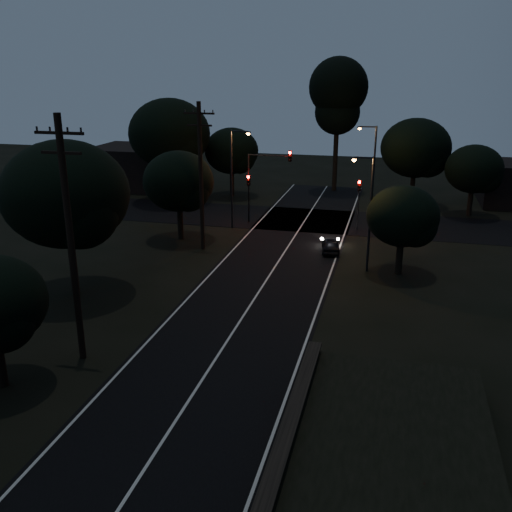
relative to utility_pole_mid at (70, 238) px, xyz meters
The scene contains 19 objects.
road_surface 18.13m from the utility_pole_mid, 69.58° to the left, with size 60.00×70.00×0.03m.
utility_pole_mid is the anchor object (origin of this frame).
utility_pole_far 17.00m from the utility_pole_mid, 90.00° to the left, with size 2.20×0.30×10.50m.
tree_left_c 8.07m from the utility_pole_mid, 121.78° to the left, with size 7.12×7.12×8.99m.
tree_left_d 19.08m from the utility_pole_mid, 96.97° to the left, with size 5.36×5.36×6.80m.
tree_far_nw 35.03m from the utility_pole_mid, 94.60° to the left, with size 5.46×5.46×6.91m.
tree_far_w 31.80m from the utility_pole_mid, 104.06° to the left, with size 7.80×7.80×9.95m.
tree_far_ne 38.05m from the utility_pole_mid, 66.40° to the left, with size 6.51×6.51×8.23m.
tree_far_e 37.78m from the utility_pole_mid, 57.69° to the left, with size 4.98×4.98×6.32m.
tree_right_a 20.66m from the utility_pole_mid, 46.47° to the left, with size 4.54×4.54×5.77m.
tall_pine 40.82m from the utility_pole_mid, 80.07° to the left, with size 6.05×6.05×13.76m.
building_left 39.72m from the utility_pole_mid, 110.73° to the left, with size 10.00×8.00×4.40m, color black.
signal_left 25.19m from the utility_pole_mid, 86.79° to the left, with size 0.28×0.35×4.10m.
signal_right 27.30m from the utility_pole_mid, 67.01° to the left, with size 0.28×0.35×4.10m.
signal_mast 25.22m from the utility_pole_mid, 82.96° to the left, with size 3.70×0.35×6.25m.
streetlight_a 23.04m from the utility_pole_mid, 88.27° to the left, with size 1.66×0.26×8.00m.
streetlight_b 31.15m from the utility_pole_mid, 68.70° to the left, with size 1.66×0.26×8.00m.
streetlight_c 19.15m from the utility_pole_mid, 51.74° to the left, with size 1.46×0.26×7.50m.
car 21.29m from the utility_pole_mid, 63.54° to the left, with size 1.24×3.09×1.05m, color black.
Camera 1 is at (7.39, -5.85, 12.78)m, focal length 40.00 mm.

